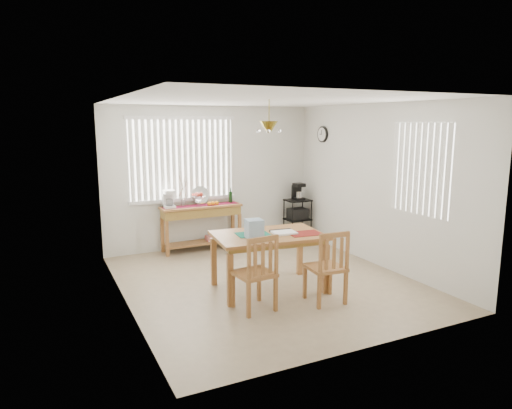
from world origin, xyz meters
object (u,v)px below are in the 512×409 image
wire_cart (298,215)px  chair_right (327,267)px  cart_items (298,192)px  sideboard (202,217)px  dining_table (268,240)px  chair_left (256,273)px

wire_cart → chair_right: chair_right is taller
wire_cart → chair_right: size_ratio=0.82×
chair_right → cart_items: bearing=65.7°
sideboard → wire_cart: (1.98, -0.08, -0.14)m
chair_right → dining_table: bearing=120.4°
chair_right → sideboard: bearing=101.3°
sideboard → cart_items: 2.00m
wire_cart → cart_items: 0.47m
wire_cart → chair_left: bearing=-129.0°
wire_cart → chair_left: 3.64m
dining_table → sideboard: bearing=94.1°
cart_items → dining_table: bearing=-128.9°
chair_left → chair_right: 0.95m
sideboard → chair_right: 3.14m
sideboard → dining_table: size_ratio=0.93×
dining_table → chair_right: size_ratio=1.62×
sideboard → chair_left: size_ratio=1.50×
chair_left → chair_right: (0.93, -0.17, -0.00)m
chair_left → sideboard: bearing=83.9°
dining_table → chair_left: size_ratio=1.61×
sideboard → wire_cart: size_ratio=1.83×
wire_cart → chair_left: size_ratio=0.82×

